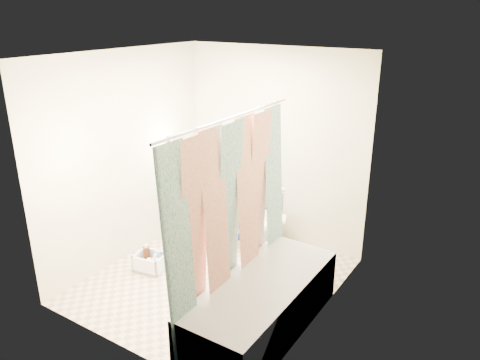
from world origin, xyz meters
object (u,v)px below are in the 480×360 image
Objects in this scene: bathtub at (262,304)px; toilet at (269,218)px; plumber at (233,187)px; cleaning_caddy at (151,263)px.

bathtub is 2.47× the size of toilet.
bathtub is at bearing -86.76° from toilet.
bathtub is 1.13× the size of plumber.
cleaning_caddy is (-0.43, -1.02, -0.68)m from plumber.
bathtub is 1.60m from cleaning_caddy.
toilet is 0.61m from plumber.
toilet is 0.46× the size of plumber.
bathtub is at bearing -17.29° from cleaning_caddy.
cleaning_caddy is at bearing 172.14° from bathtub.
plumber is (-0.37, -0.24, 0.42)m from toilet.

